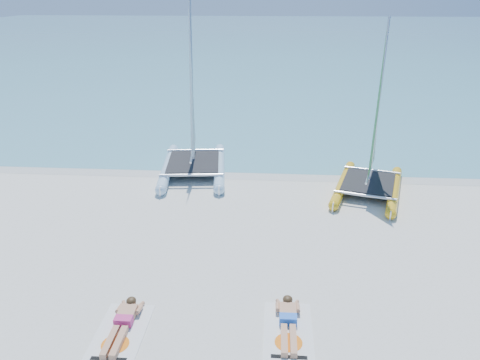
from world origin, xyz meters
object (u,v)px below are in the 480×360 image
object	(u,v)px
catamaran_blue	(192,120)
sunbather_a	(123,322)
towel_b	(288,331)
sunbather_b	(288,321)
towel_a	(121,333)
catamaran_yellow	(375,137)

from	to	relation	value
catamaran_blue	sunbather_a	size ratio (longest dim) A/B	3.94
towel_b	sunbather_b	size ratio (longest dim) A/B	1.07
catamaran_blue	towel_a	size ratio (longest dim) A/B	3.67
catamaran_blue	sunbather_b	size ratio (longest dim) A/B	3.94
catamaran_yellow	towel_a	distance (m)	10.60
towel_a	catamaran_blue	bearing A→B (deg)	90.11
catamaran_blue	towel_a	distance (m)	9.52
towel_b	catamaran_yellow	bearing A→B (deg)	68.82
catamaran_yellow	towel_b	xyz separation A→B (m)	(-3.05, -7.88, -1.86)
catamaran_yellow	sunbather_a	xyz separation A→B (m)	(-6.49, -7.99, -1.76)
catamaran_yellow	sunbather_b	world-z (taller)	catamaran_yellow
catamaran_yellow	towel_b	bearing A→B (deg)	-95.36
towel_a	sunbather_a	bearing A→B (deg)	90.00
towel_b	sunbather_b	xyz separation A→B (m)	(-0.00, 0.19, 0.11)
towel_a	sunbather_b	world-z (taller)	sunbather_b
catamaran_yellow	sunbather_b	distance (m)	8.45
sunbather_a	towel_b	size ratio (longest dim) A/B	0.93
sunbather_b	towel_b	bearing A→B (deg)	-90.00
catamaran_blue	catamaran_yellow	size ratio (longest dim) A/B	1.14
catamaran_yellow	towel_b	distance (m)	8.65
towel_b	sunbather_b	bearing A→B (deg)	90.00
towel_a	towel_b	size ratio (longest dim) A/B	1.00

